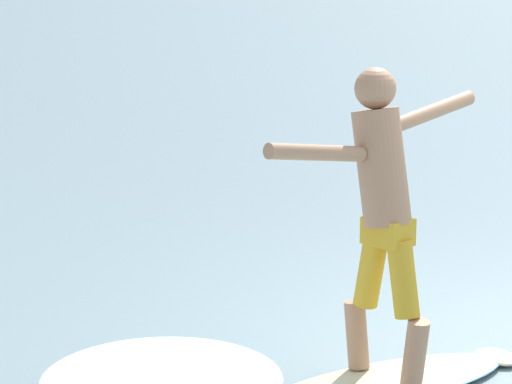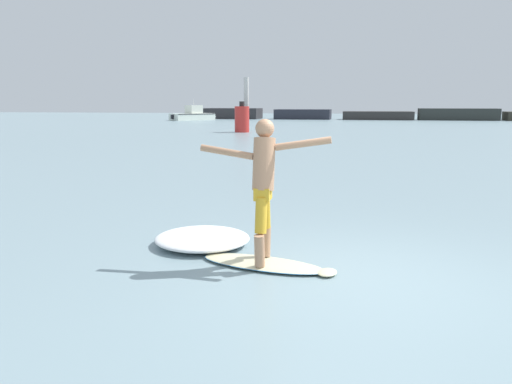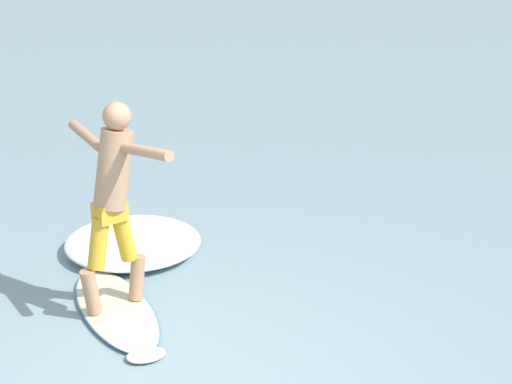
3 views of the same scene
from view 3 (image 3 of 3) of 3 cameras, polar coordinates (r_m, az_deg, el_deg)
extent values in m
plane|color=#7B959E|center=(6.75, -5.52, -12.65)|extent=(200.00, 200.00, 0.00)
ellipsoid|color=beige|center=(7.81, -9.32, -7.67)|extent=(1.80, 0.92, 0.07)
ellipsoid|color=beige|center=(7.08, -7.36, -10.72)|extent=(0.30, 0.37, 0.06)
ellipsoid|color=#2870B2|center=(7.81, -9.32, -7.67)|extent=(1.81, 0.94, 0.03)
cone|color=black|center=(8.47, -10.59, -6.18)|extent=(0.06, 0.06, 0.14)
cone|color=black|center=(8.33, -11.47, -6.71)|extent=(0.06, 0.06, 0.14)
cone|color=black|center=(8.40, -9.31, -6.33)|extent=(0.06, 0.06, 0.14)
cylinder|color=tan|center=(7.80, -7.94, -5.66)|extent=(0.13, 0.18, 0.43)
cylinder|color=gold|center=(7.58, -8.77, -2.93)|extent=(0.16, 0.23, 0.47)
cylinder|color=tan|center=(7.61, -10.95, -6.54)|extent=(0.13, 0.18, 0.43)
cylinder|color=gold|center=(7.47, -10.46, -3.38)|extent=(0.16, 0.23, 0.47)
cube|color=gold|center=(7.43, -9.73, -1.29)|extent=(0.21, 0.26, 0.16)
cylinder|color=tan|center=(7.33, -9.48, 1.52)|extent=(0.29, 0.40, 0.71)
sphere|color=tan|center=(7.23, -9.26, 5.02)|extent=(0.24, 0.24, 0.24)
cylinder|color=tan|center=(7.73, -11.02, 3.51)|extent=(0.72, 0.12, 0.21)
cylinder|color=tan|center=(6.85, -7.30, 2.66)|extent=(0.72, 0.11, 0.20)
ellipsoid|color=white|center=(8.97, -8.21, -3.32)|extent=(1.88, 1.86, 0.20)
camera|label=1|loc=(11.46, -45.03, 9.77)|focal=85.00mm
camera|label=2|loc=(6.08, -65.02, -6.71)|focal=35.00mm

